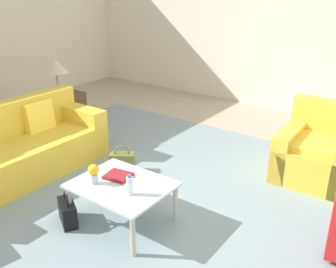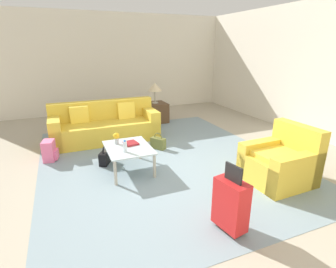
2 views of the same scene
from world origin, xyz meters
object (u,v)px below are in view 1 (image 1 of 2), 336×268
(table_lamp, at_px, (56,67))
(handbag_black, at_px, (68,212))
(couch, at_px, (9,154))
(flower_vase, at_px, (94,172))
(side_table, at_px, (61,109))
(water_bottle, at_px, (130,186))
(armchair, at_px, (319,154))
(coffee_table_book, at_px, (118,176))
(handbag_olive, at_px, (122,162))
(coffee_table, at_px, (122,189))

(table_lamp, distance_m, handbag_black, 3.11)
(couch, xyz_separation_m, flower_vase, (1.57, -0.05, 0.26))
(couch, bearing_deg, side_table, 122.20)
(water_bottle, xyz_separation_m, flower_vase, (-0.42, -0.05, 0.03))
(side_table, distance_m, table_lamp, 0.72)
(armchair, height_order, table_lamp, table_lamp)
(couch, relative_size, side_table, 3.75)
(side_table, bearing_deg, flower_vase, -32.60)
(armchair, xyz_separation_m, table_lamp, (-4.10, -0.67, 0.69))
(coffee_table_book, distance_m, handbag_olive, 1.05)
(table_lamp, bearing_deg, handbag_olive, -18.20)
(table_lamp, relative_size, handbag_olive, 1.60)
(coffee_table, bearing_deg, side_table, 151.82)
(water_bottle, xyz_separation_m, side_table, (-3.00, 1.60, -0.27))
(coffee_table, relative_size, flower_vase, 4.58)
(coffee_table, distance_m, table_lamp, 3.23)
(couch, relative_size, coffee_table, 2.53)
(table_lamp, bearing_deg, coffee_table, -28.18)
(coffee_table_book, distance_m, flower_vase, 0.27)
(table_lamp, bearing_deg, couch, -57.80)
(coffee_table, height_order, flower_vase, flower_vase)
(table_lamp, xyz_separation_m, handbag_black, (2.36, -1.84, -0.87))
(couch, height_order, coffee_table_book, couch)
(side_table, bearing_deg, coffee_table, -28.18)
(armchair, bearing_deg, table_lamp, -170.67)
(couch, xyz_separation_m, coffee_table_book, (1.67, 0.18, 0.15))
(couch, bearing_deg, water_bottle, -0.00)
(water_bottle, height_order, side_table, water_bottle)
(couch, relative_size, table_lamp, 4.16)
(couch, height_order, water_bottle, couch)
(handbag_black, bearing_deg, coffee_table, 37.52)
(water_bottle, distance_m, handbag_black, 0.80)
(side_table, distance_m, handbag_olive, 2.14)
(coffee_table, height_order, side_table, side_table)
(coffee_table, xyz_separation_m, coffee_table_book, (-0.12, 0.08, 0.07))
(coffee_table, relative_size, side_table, 1.48)
(coffee_table, bearing_deg, handbag_black, -142.48)
(coffee_table, distance_m, handbag_black, 0.62)
(couch, distance_m, armchair, 3.84)
(couch, relative_size, armchair, 2.49)
(water_bottle, bearing_deg, coffee_table, 153.43)
(coffee_table, distance_m, water_bottle, 0.27)
(side_table, height_order, handbag_olive, side_table)
(handbag_olive, bearing_deg, table_lamp, 161.80)
(couch, bearing_deg, armchair, 36.34)
(armchair, distance_m, table_lamp, 4.21)
(coffee_table, relative_size, water_bottle, 4.60)
(flower_vase, distance_m, table_lamp, 3.09)
(side_table, bearing_deg, water_bottle, -28.07)
(armchair, relative_size, side_table, 1.51)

